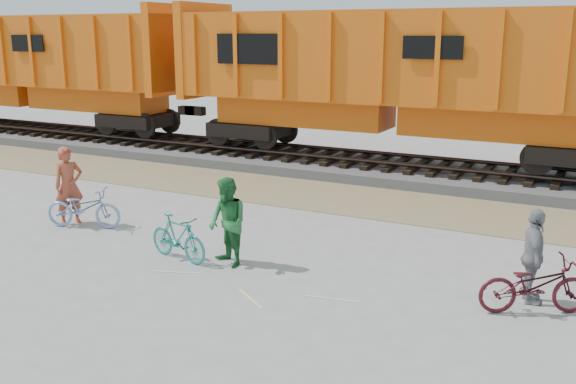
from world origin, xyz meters
name	(u,v)px	position (x,y,z in m)	size (l,w,h in m)	color
ground	(246,267)	(0.00, 0.00, 0.00)	(120.00, 120.00, 0.00)	#9E9E99
gravel_strip	(356,200)	(0.00, 5.50, 0.01)	(120.00, 3.00, 0.02)	#9B8B60
ballast_bed	(398,170)	(0.00, 9.00, 0.15)	(120.00, 4.00, 0.30)	slate
track	(398,159)	(0.00, 9.00, 0.47)	(120.00, 2.60, 0.24)	black
hopper_car_left	(37,64)	(-15.12, 9.00, 3.01)	(14.00, 3.13, 4.65)	black
hopper_car_center	(398,75)	(-0.12, 9.00, 3.01)	(14.00, 3.13, 4.65)	black
bicycle_blue	(84,208)	(-4.49, 0.51, 0.45)	(0.60, 1.71, 0.90)	#7A9ED3
bicycle_teal	(178,238)	(-1.37, -0.22, 0.44)	(0.41, 1.47, 0.88)	#1D7F77
bicycle_maroon	(535,285)	(4.96, 0.36, 0.45)	(0.60, 1.72, 0.91)	#431119
person_solo	(69,186)	(-4.99, 0.61, 0.88)	(0.64, 0.42, 1.76)	#A9472E
person_man	(228,222)	(-0.37, -0.02, 0.83)	(0.81, 0.63, 1.66)	#267135
person_woman	(533,256)	(4.86, 0.76, 0.78)	(0.91, 0.38, 1.55)	gray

